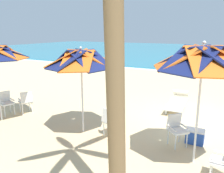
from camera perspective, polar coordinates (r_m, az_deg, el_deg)
ground_plane at (r=8.64m, az=18.98°, el=-7.90°), size 80.00×80.00×0.00m
sea at (r=36.16m, az=25.98°, el=7.54°), size 80.00×36.00×0.10m
surf_foam at (r=18.01m, az=23.80°, el=2.73°), size 80.00×0.70×0.01m
beach_umbrella_0 at (r=5.32m, az=21.54°, el=6.24°), size 2.16×2.16×2.86m
plastic_chair_1 at (r=6.58m, az=15.68°, el=-9.85°), size 0.63×0.63×0.87m
beach_umbrella_1 at (r=6.75m, az=-7.65°, el=6.62°), size 2.14×2.14×2.63m
plastic_chair_2 at (r=6.85m, az=-0.36°, el=-8.36°), size 0.55×0.57×0.87m
plastic_chair_3 at (r=9.28m, az=-20.54°, el=-3.29°), size 0.61×0.59×0.87m
plastic_chair_4 at (r=9.44m, az=-24.74°, el=-3.41°), size 0.57×0.55×0.87m
sun_lounger_1 at (r=9.61m, az=15.83°, el=-3.70°), size 0.72×2.17×0.62m
palm_tree_0 at (r=3.22m, az=0.54°, el=18.12°), size 2.41×2.74×5.49m
cooler_box at (r=6.96m, az=19.85°, el=-11.50°), size 0.50×0.34×0.40m
beachgoer_seated at (r=17.44m, az=15.25°, el=4.05°), size 0.30×0.93×0.92m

